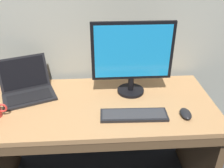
{
  "coord_description": "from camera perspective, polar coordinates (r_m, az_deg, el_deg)",
  "views": [
    {
      "loc": [
        0.01,
        -1.34,
        1.69
      ],
      "look_at": [
        0.09,
        0.0,
        0.93
      ],
      "focal_mm": 39.32,
      "sensor_mm": 36.0,
      "label": 1
    }
  ],
  "objects": [
    {
      "name": "computer_mouse",
      "position": [
        1.56,
        16.75,
        -6.62
      ],
      "size": [
        0.07,
        0.11,
        0.03
      ],
      "primitive_type": "ellipsoid",
      "rotation": [
        0.0,
        0.0,
        -0.02
      ],
      "color": "black",
      "rests_on": "desk"
    },
    {
      "name": "desk",
      "position": [
        1.76,
        -3.07,
        -11.09
      ],
      "size": [
        1.53,
        0.69,
        0.79
      ],
      "color": "#A87A4C",
      "rests_on": "ground"
    },
    {
      "name": "laptop_black",
      "position": [
        1.78,
        -19.11,
        -0.83
      ],
      "size": [
        0.42,
        0.4,
        0.23
      ],
      "color": "black",
      "rests_on": "desk"
    },
    {
      "name": "wired_keyboard",
      "position": [
        1.5,
        5.1,
        -7.19
      ],
      "size": [
        0.41,
        0.14,
        0.02
      ],
      "color": "black",
      "rests_on": "desk"
    },
    {
      "name": "external_monitor",
      "position": [
        1.61,
        4.73,
        6.2
      ],
      "size": [
        0.53,
        0.19,
        0.5
      ],
      "color": "black",
      "rests_on": "desk"
    }
  ]
}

